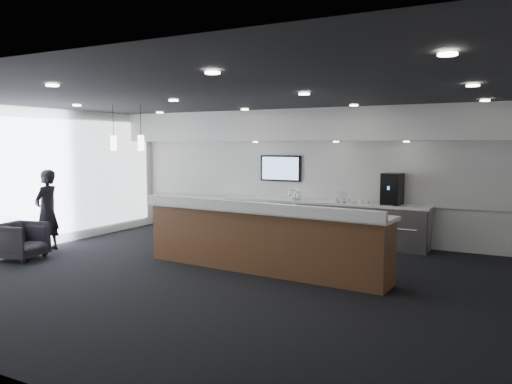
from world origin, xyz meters
The scene contains 24 objects.
ground centered at (0.00, 0.00, 0.00)m, with size 10.00×10.00×0.00m, color black.
ceiling centered at (0.00, 0.00, 3.00)m, with size 10.00×8.00×0.02m, color black.
back_wall centered at (0.00, 4.00, 1.50)m, with size 10.00×0.02×3.00m, color white.
left_wall centered at (-5.00, 0.00, 1.50)m, with size 0.02×8.00×3.00m, color white.
soffit_bulkhead centered at (0.00, 3.55, 2.65)m, with size 10.00×0.90×0.70m, color silver.
alcove_panel centered at (0.00, 3.97, 1.60)m, with size 9.80×0.06×1.40m, color silver.
window_blinds_wall centered at (-4.96, 0.00, 1.50)m, with size 0.04×7.36×2.55m, color #A4B5C5.
back_credenza centered at (0.00, 3.64, 0.48)m, with size 5.06×0.66×0.95m.
wall_tv centered at (-1.00, 3.91, 1.65)m, with size 1.05×0.08×0.62m.
pendant_left centered at (-2.40, 0.80, 2.25)m, with size 0.12×0.12×0.30m, color #FFE6C6.
pendant_right centered at (-3.10, 0.80, 2.25)m, with size 0.12×0.12×0.30m, color #FFE6C6.
ceiling_can_lights centered at (0.00, 0.00, 2.97)m, with size 7.00×5.00×0.02m, color white, non-canonical shape.
service_counter centered at (0.12, 0.73, 0.58)m, with size 4.68×1.10×1.49m.
coffee_machine centered at (1.71, 3.68, 1.28)m, with size 0.43×0.53×0.67m.
info_sign_left centered at (-0.41, 3.57, 1.05)m, with size 0.15×0.02×0.21m, color silver.
info_sign_right centered at (0.65, 3.57, 1.08)m, with size 0.20×0.02×0.26m, color silver.
armchair centered at (-4.40, -0.67, 0.36)m, with size 0.78×0.80×0.73m, color black.
lounge_guest centered at (-4.60, 0.11, 0.85)m, with size 0.62×0.41×1.70m, color black.
cup_0 centered at (1.22, 3.54, 1.00)m, with size 0.10×0.10×0.09m, color white.
cup_1 centered at (1.08, 3.54, 1.00)m, with size 0.10×0.10×0.09m, color white.
cup_2 centered at (0.94, 3.54, 1.00)m, with size 0.10×0.10×0.09m, color white.
cup_3 centered at (0.80, 3.54, 1.00)m, with size 0.10×0.10×0.09m, color white.
cup_4 centered at (0.66, 3.54, 1.00)m, with size 0.10×0.10×0.09m, color white.
cup_5 centered at (0.52, 3.54, 1.00)m, with size 0.10×0.10×0.09m, color white.
Camera 1 is at (4.06, -6.95, 2.23)m, focal length 35.00 mm.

